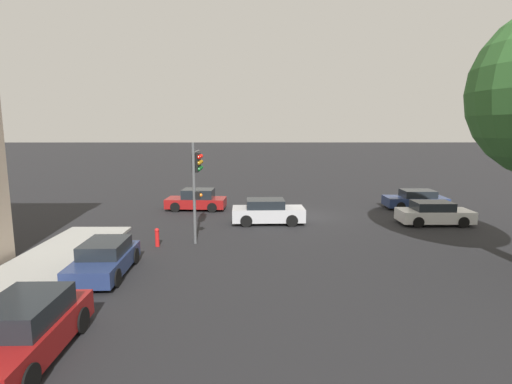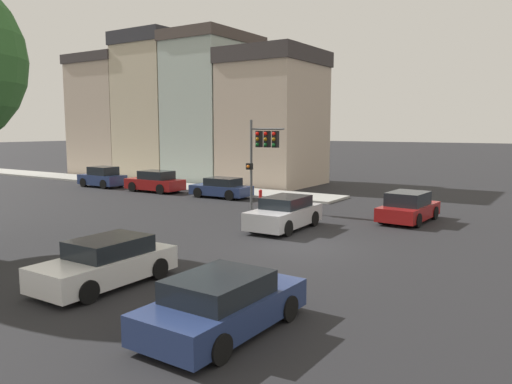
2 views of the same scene
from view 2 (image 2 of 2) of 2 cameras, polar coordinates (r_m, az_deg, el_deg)
name	(u,v)px [view 2 (image 2 of 2)]	position (r m, az deg, el deg)	size (l,w,h in m)	color
ground_plane	(300,246)	(19.69, 5.08, -6.15)	(300.00, 300.00, 0.00)	black
sidewalk_strip	(49,175)	(51.72, -22.60, 1.76)	(3.36, 60.00, 0.15)	#9E9E99
rowhouse_backdrop	(185,112)	(46.01, -8.12, 9.03)	(8.16, 25.11, 13.05)	#BCA893
traffic_signal	(262,146)	(27.51, 0.72, 5.25)	(0.57, 2.27, 5.03)	#515456
crossing_car_0	(106,263)	(15.36, -16.73, -7.77)	(4.24, 1.91, 1.38)	silver
crossing_car_1	(408,208)	(25.65, 17.02, -1.71)	(4.24, 2.15, 1.48)	maroon
crossing_car_2	(223,304)	(11.52, -3.84, -12.67)	(4.30, 2.10, 1.34)	navy
crossing_car_3	(285,213)	(22.78, 3.28, -2.46)	(4.37, 2.05, 1.48)	#B7B7BC
parked_car_0	(221,188)	(33.04, -3.96, 0.45)	(1.95, 4.12, 1.33)	navy
parked_car_1	(155,182)	(36.72, -11.45, 1.15)	(1.97, 4.41, 1.53)	maroon
parked_car_2	(102,177)	(40.73, -17.15, 1.60)	(1.90, 3.83, 1.60)	navy
fire_hydrant	(260,197)	(29.98, 0.51, -0.52)	(0.22, 0.22, 0.92)	red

